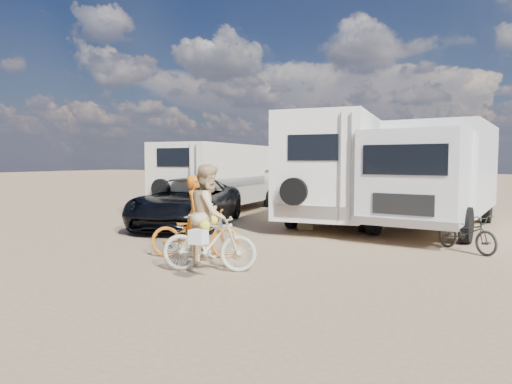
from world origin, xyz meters
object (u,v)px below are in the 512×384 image
at_px(rider_man, 196,221).
at_px(rider_woman, 209,223).
at_px(rv_main, 344,171).
at_px(dark_suv, 188,202).
at_px(rv_left, 225,178).
at_px(box_truck, 437,176).
at_px(crate, 307,223).
at_px(cooler, 212,222).
at_px(bike_parked, 466,233).
at_px(bike_woman, 209,243).
at_px(bike_man, 196,234).

relative_size(rider_man, rider_woman, 0.87).
bearing_deg(rv_main, dark_suv, -142.83).
height_order(rv_left, rider_man, rv_left).
distance_m(box_truck, rider_man, 8.01).
distance_m(rider_woman, crate, 5.83).
height_order(dark_suv, cooler, dark_suv).
relative_size(rv_left, rider_woman, 4.14).
relative_size(bike_parked, cooler, 2.82).
relative_size(bike_woman, rider_woman, 0.98).
relative_size(bike_woman, rider_man, 1.13).
distance_m(bike_man, crate, 4.94).
distance_m(bike_woman, crate, 5.79).
distance_m(rider_man, cooler, 3.98).
height_order(bike_woman, bike_parked, bike_woman).
bearing_deg(rv_main, bike_parked, -50.58).
height_order(rv_main, rv_left, rv_main).
relative_size(rv_left, rider_man, 4.76).
xyz_separation_m(dark_suv, rider_man, (2.87, -3.91, 0.04)).
bearing_deg(rider_man, bike_woman, -155.51).
height_order(dark_suv, bike_parked, dark_suv).
relative_size(rv_main, rider_woman, 4.63).
bearing_deg(crate, dark_suv, -165.43).
height_order(bike_man, bike_parked, bike_man).
distance_m(rv_main, dark_suv, 5.53).
bearing_deg(crate, rv_left, 145.91).
relative_size(bike_woman, cooler, 3.04).
bearing_deg(box_truck, rider_man, -115.63).
xyz_separation_m(rv_left, box_truck, (8.17, -1.32, 0.26)).
height_order(dark_suv, bike_woman, dark_suv).
bearing_deg(rider_man, cooler, 6.41).
relative_size(rv_main, bike_parked, 5.10).
xyz_separation_m(box_truck, dark_suv, (-7.20, -2.78, -0.86)).
relative_size(dark_suv, bike_man, 2.78).
relative_size(rider_man, bike_parked, 0.96).
bearing_deg(bike_parked, dark_suv, 127.08).
height_order(rv_left, cooler, rv_left).
bearing_deg(rider_man, rider_woman, -155.51).
distance_m(rv_left, box_truck, 8.29).
xyz_separation_m(rv_main, bike_man, (-1.24, -7.48, -1.21)).
distance_m(rv_left, rider_woman, 10.12).
distance_m(cooler, crate, 2.89).
bearing_deg(bike_parked, rv_main, 85.06).
distance_m(dark_suv, cooler, 1.29).
xyz_separation_m(rv_left, bike_woman, (4.75, -8.93, -0.81)).
bearing_deg(rv_main, crate, -103.14).
bearing_deg(rider_woman, bike_parked, -65.73).
xyz_separation_m(rv_main, rider_woman, (-0.33, -8.40, -0.81)).
bearing_deg(rider_man, rv_left, 5.56).
distance_m(rv_main, cooler, 5.18).
distance_m(rv_main, rider_woman, 8.44).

